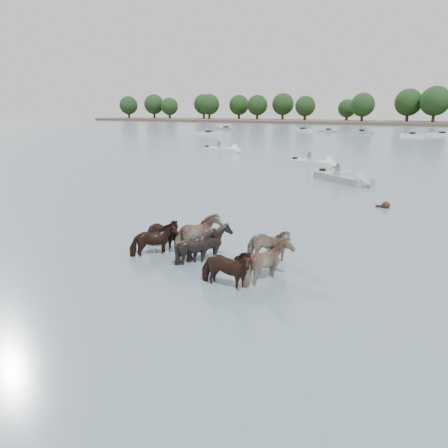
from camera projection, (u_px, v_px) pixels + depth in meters
The scene contains 8 objects.
ground at pixel (209, 280), 13.31m from camera, with size 400.00×400.00×0.00m, color slate.
shoreline at pixel (268, 121), 172.37m from camera, with size 160.00×30.00×1.00m, color #4C4233.
pony_herd at pixel (210, 248), 14.76m from camera, with size 6.48×3.86×1.51m.
swimming_pony at pixel (385, 206), 23.03m from camera, with size 0.72×0.44×0.44m.
motorboat_a at pixel (320, 164), 39.64m from camera, with size 4.63×2.31×1.92m.
motorboat_b at pixel (350, 180), 30.59m from camera, with size 5.23×4.31×1.92m.
motorboat_f at pixel (227, 150), 52.65m from camera, with size 5.28×2.03×1.92m.
treeline at pixel (277, 104), 169.25m from camera, with size 147.93×20.29×12.41m.
Camera 1 is at (6.84, -10.40, 5.02)m, focal length 35.27 mm.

